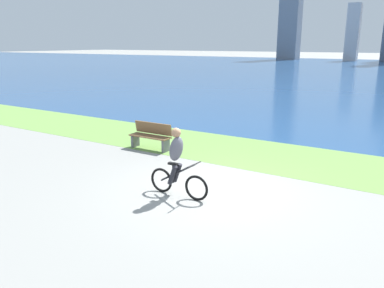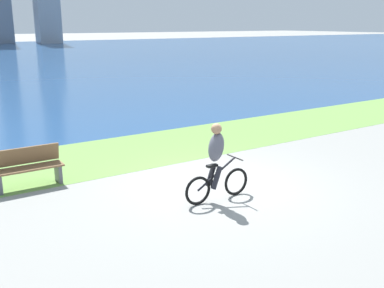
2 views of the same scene
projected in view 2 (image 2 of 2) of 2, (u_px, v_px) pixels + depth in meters
ground_plane at (215, 185)px, 10.30m from camera, size 300.00×300.00×0.00m
grass_strip_bayside at (143, 149)px, 13.19m from camera, size 120.00×3.46×0.01m
cyclist_lead at (216, 162)px, 9.21m from camera, size 1.59×0.52×1.65m
bench_near_path at (28, 167)px, 10.09m from camera, size 1.50×0.47×0.90m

